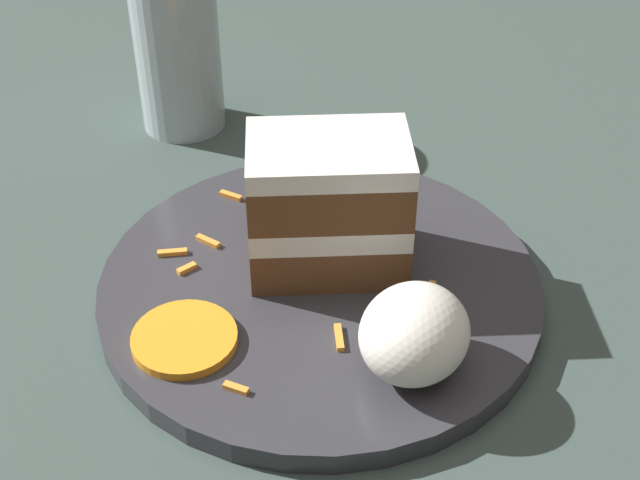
# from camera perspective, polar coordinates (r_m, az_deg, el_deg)

# --- Properties ---
(ground_plane) EXTENTS (6.00, 6.00, 0.00)m
(ground_plane) POSITION_cam_1_polar(r_m,az_deg,el_deg) (0.56, -4.09, -6.89)
(ground_plane) COLOR #4C4742
(ground_plane) RESTS_ON ground
(dining_table) EXTENTS (1.28, 1.08, 0.04)m
(dining_table) POSITION_cam_1_polar(r_m,az_deg,el_deg) (0.55, -4.17, -5.54)
(dining_table) COLOR #384742
(dining_table) RESTS_ON ground
(plate) EXTENTS (0.27, 0.27, 0.01)m
(plate) POSITION_cam_1_polar(r_m,az_deg,el_deg) (0.54, -0.00, -3.06)
(plate) COLOR #333338
(plate) RESTS_ON dining_table
(cake_slice) EXTENTS (0.10, 0.11, 0.08)m
(cake_slice) POSITION_cam_1_polar(r_m,az_deg,el_deg) (0.52, 0.55, 2.29)
(cake_slice) COLOR brown
(cake_slice) RESTS_ON plate
(cream_dollop) EXTENTS (0.06, 0.06, 0.05)m
(cream_dollop) POSITION_cam_1_polar(r_m,az_deg,el_deg) (0.47, 6.06, -5.97)
(cream_dollop) COLOR white
(cream_dollop) RESTS_ON plate
(orange_garnish) EXTENTS (0.06, 0.06, 0.01)m
(orange_garnish) POSITION_cam_1_polar(r_m,az_deg,el_deg) (0.50, -8.67, -6.27)
(orange_garnish) COLOR orange
(orange_garnish) RESTS_ON plate
(carrot_shreds_scatter) EXTENTS (0.20, 0.17, 0.00)m
(carrot_shreds_scatter) POSITION_cam_1_polar(r_m,az_deg,el_deg) (0.55, -2.62, -0.86)
(carrot_shreds_scatter) COLOR orange
(carrot_shreds_scatter) RESTS_ON plate
(drinking_glass) EXTENTS (0.06, 0.06, 0.14)m
(drinking_glass) POSITION_cam_1_polar(r_m,az_deg,el_deg) (0.69, -9.07, 11.58)
(drinking_glass) COLOR silver
(drinking_glass) RESTS_ON dining_table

